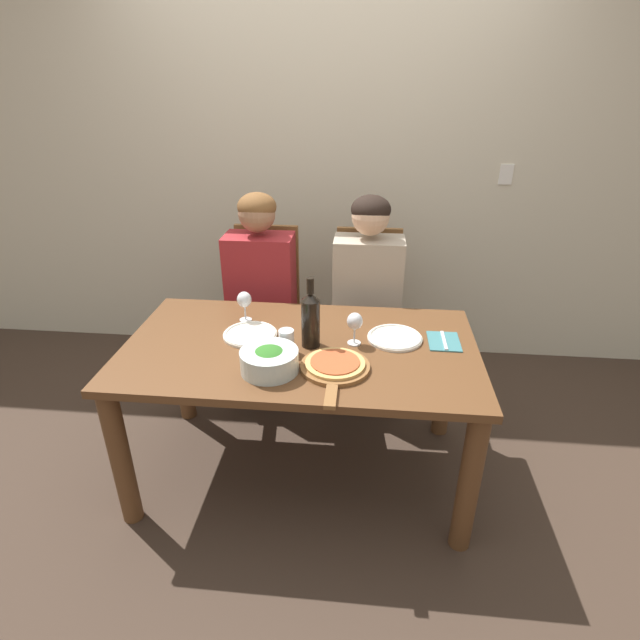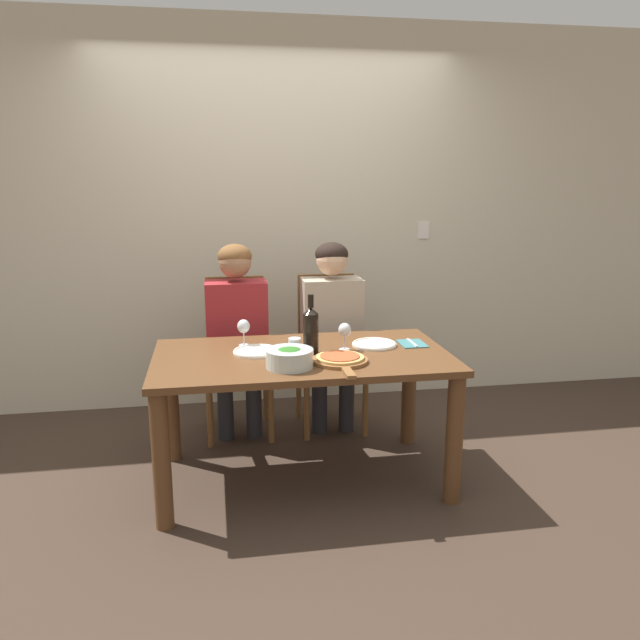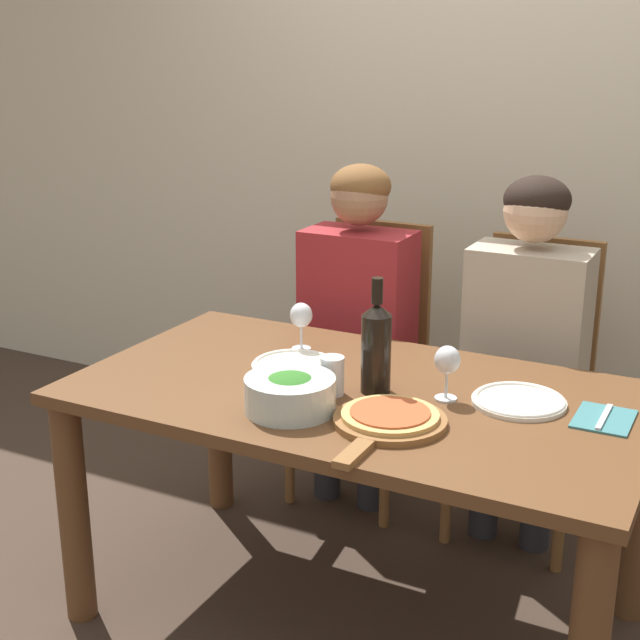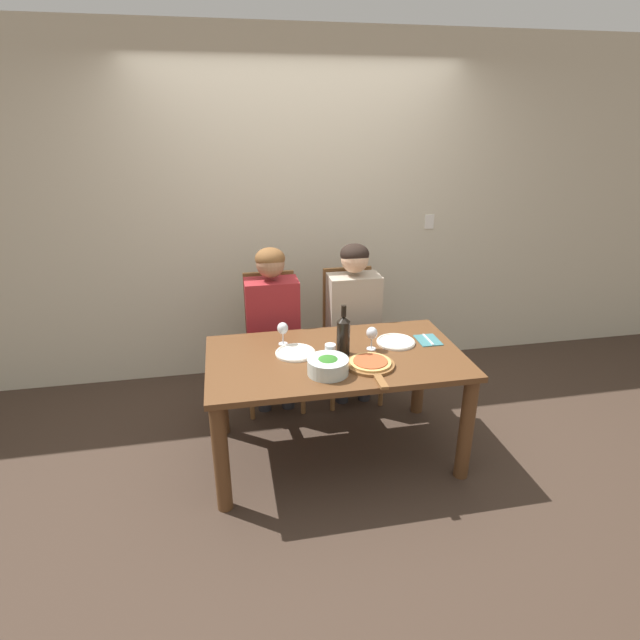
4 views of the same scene
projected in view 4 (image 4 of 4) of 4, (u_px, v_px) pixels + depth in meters
ground_plane at (334, 452)px, 3.33m from camera, size 40.00×40.00×0.00m
back_wall at (301, 214)px, 4.02m from camera, size 10.00×0.06×2.70m
dining_table at (335, 373)px, 3.11m from camera, size 1.57×0.87×0.72m
chair_left at (272, 336)px, 3.78m from camera, size 0.42×0.42×1.01m
chair_right at (350, 330)px, 3.89m from camera, size 0.42×0.42×1.01m
person_woman at (273, 315)px, 3.59m from camera, size 0.47×0.51×1.24m
person_man at (354, 309)px, 3.70m from camera, size 0.47×0.51×1.24m
wine_bottle at (343, 335)px, 3.02m from camera, size 0.08×0.08×0.32m
broccoli_bowl at (328, 366)px, 2.83m from camera, size 0.24×0.24×0.10m
dinner_plate_left at (295, 352)px, 3.07m from camera, size 0.25×0.25×0.02m
dinner_plate_right at (396, 342)px, 3.22m from camera, size 0.25×0.25×0.02m
pizza_on_board at (371, 364)px, 2.91m from camera, size 0.29×0.43×0.04m
wine_glass_left at (283, 329)px, 3.17m from camera, size 0.07×0.07×0.15m
wine_glass_right at (372, 334)px, 3.10m from camera, size 0.07×0.07×0.15m
water_tumbler at (330, 353)px, 2.97m from camera, size 0.07×0.07×0.11m
fork_on_napkin at (428, 340)px, 3.26m from camera, size 0.14×0.18×0.01m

